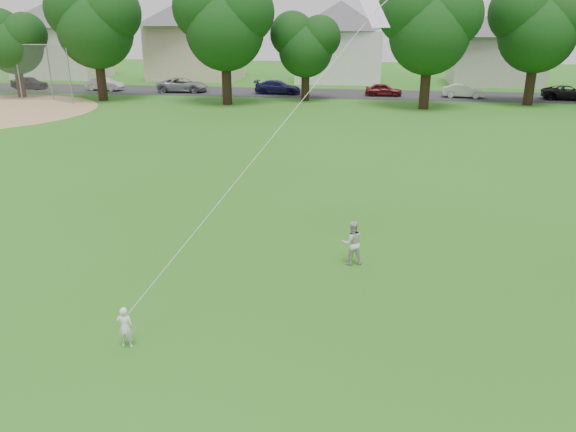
# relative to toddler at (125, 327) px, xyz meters

# --- Properties ---
(ground) EXTENTS (160.00, 160.00, 0.00)m
(ground) POSITION_rel_toddler_xyz_m (1.27, 0.52, -0.48)
(ground) COLOR #265E15
(ground) RESTS_ON ground
(street) EXTENTS (90.00, 7.00, 0.01)m
(street) POSITION_rel_toddler_xyz_m (1.27, 42.52, -0.48)
(street) COLOR #2D2D30
(street) RESTS_ON ground
(toddler) EXTENTS (0.38, 0.27, 0.96)m
(toddler) POSITION_rel_toddler_xyz_m (0.00, 0.00, 0.00)
(toddler) COLOR white
(toddler) RESTS_ON ground
(older_boy) EXTENTS (0.76, 0.67, 1.31)m
(older_boy) POSITION_rel_toddler_xyz_m (4.64, 5.08, 0.17)
(older_boy) COLOR beige
(older_boy) RESTS_ON ground
(kite) EXTENTS (3.01, 3.83, 10.27)m
(kite) POSITION_rel_toddler_xyz_m (2.47, 3.27, 3.31)
(kite) COLOR white
(kite) RESTS_ON ground
(baseball_backstop) EXTENTS (10.30, 2.74, 4.53)m
(baseball_backstop) POSITION_rel_toddler_xyz_m (-24.48, 33.99, 1.78)
(baseball_backstop) COLOR gray
(baseball_backstop) RESTS_ON ground
(tree_row) EXTENTS (81.66, 9.22, 10.75)m
(tree_row) POSITION_rel_toddler_xyz_m (4.81, 36.33, 6.01)
(tree_row) COLOR black
(tree_row) RESTS_ON ground
(parked_cars) EXTENTS (63.42, 2.43, 1.29)m
(parked_cars) POSITION_rel_toddler_xyz_m (1.66, 41.52, 0.13)
(parked_cars) COLOR black
(parked_cars) RESTS_ON ground
(house_row) EXTENTS (77.57, 14.03, 10.52)m
(house_row) POSITION_rel_toddler_xyz_m (-0.12, 52.52, 4.63)
(house_row) COLOR beige
(house_row) RESTS_ON ground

